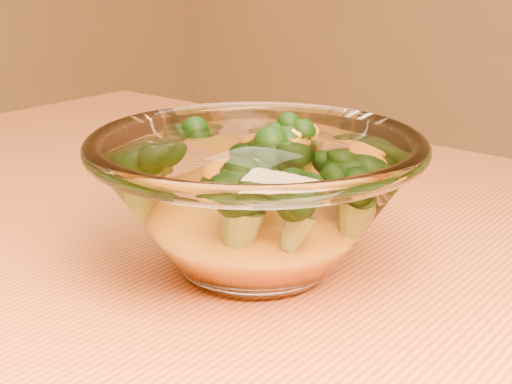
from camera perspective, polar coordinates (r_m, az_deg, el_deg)
glass_bowl at (r=0.45m, az=-0.00°, el=-0.55°), size 0.21×0.21×0.09m
cheese_sauce at (r=0.46m, az=-0.00°, el=-2.90°), size 0.12×0.12×0.03m
broccoli_heap at (r=0.45m, az=0.20°, el=1.40°), size 0.15×0.14×0.07m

